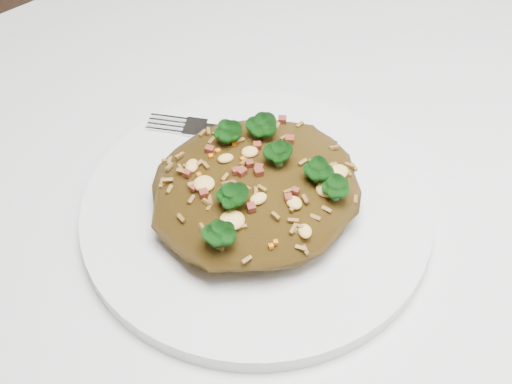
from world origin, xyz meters
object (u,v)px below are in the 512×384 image
at_px(dining_table, 186,353).
at_px(fork, 250,134).
at_px(fried_rice, 257,182).
at_px(plate, 256,211).

bearing_deg(dining_table, fork, 30.47).
distance_m(fried_rice, fork, 0.08).
xyz_separation_m(dining_table, plate, (0.09, 0.02, 0.10)).
bearing_deg(fork, dining_table, -98.94).
relative_size(plate, fork, 2.00).
height_order(dining_table, fork, fork).
distance_m(dining_table, plate, 0.13).
bearing_deg(fork, fried_rice, -75.38).
xyz_separation_m(dining_table, fork, (0.13, 0.08, 0.11)).
bearing_deg(fried_rice, dining_table, -169.91).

